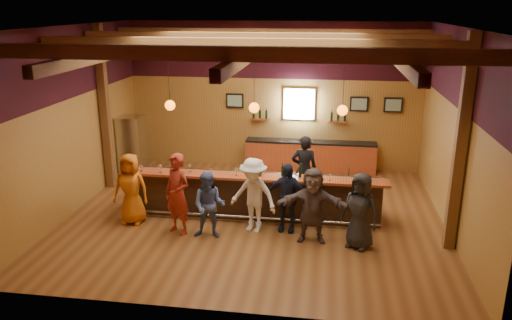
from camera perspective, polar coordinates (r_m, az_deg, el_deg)
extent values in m
plane|color=brown|center=(12.32, -0.20, -6.42)|extent=(9.00, 9.00, 0.00)
cube|color=olive|center=(15.48, 2.00, 7.26)|extent=(9.00, 0.04, 4.50)
cube|color=olive|center=(7.83, -4.57, -3.06)|extent=(9.00, 0.04, 4.50)
cube|color=olive|center=(13.03, -20.24, 4.25)|extent=(0.04, 8.00, 4.50)
cube|color=olive|center=(11.81, 21.94, 2.78)|extent=(0.04, 8.00, 4.50)
cube|color=brown|center=(11.28, -0.23, 14.99)|extent=(9.00, 8.00, 0.04)
cube|color=#330E16|center=(15.27, 2.05, 12.43)|extent=(9.00, 0.01, 1.70)
cube|color=#330E16|center=(12.80, -20.83, 10.35)|extent=(0.01, 8.00, 1.70)
cube|color=#330E16|center=(11.57, 22.63, 9.51)|extent=(0.01, 8.00, 1.70)
cube|color=brown|center=(14.27, -16.91, 5.65)|extent=(0.22, 0.22, 4.50)
cube|color=brown|center=(10.84, 22.32, 1.50)|extent=(0.22, 0.22, 4.50)
cube|color=brown|center=(8.35, -3.36, 12.03)|extent=(8.80, 0.20, 0.25)
cube|color=brown|center=(10.31, -1.08, 13.08)|extent=(8.80, 0.20, 0.25)
cube|color=brown|center=(12.28, 0.49, 13.79)|extent=(8.80, 0.20, 0.25)
cube|color=brown|center=(14.26, 1.62, 14.29)|extent=(8.80, 0.20, 0.25)
cube|color=brown|center=(12.13, -14.71, 12.00)|extent=(0.18, 7.80, 0.22)
cube|color=brown|center=(11.31, -0.23, 12.20)|extent=(0.18, 7.80, 0.22)
cube|color=brown|center=(11.27, 15.37, 11.58)|extent=(0.18, 7.80, 0.22)
cube|color=black|center=(12.12, -0.21, -4.15)|extent=(6.00, 0.60, 1.05)
cube|color=#983B1B|center=(11.76, -0.34, -1.95)|extent=(6.30, 0.50, 0.06)
cube|color=black|center=(12.33, 0.05, -1.77)|extent=(6.00, 0.48, 0.05)
cube|color=black|center=(12.49, 0.05, -3.83)|extent=(6.00, 0.48, 0.90)
cube|color=silver|center=(12.23, 9.37, -2.40)|extent=(0.45, 0.40, 0.14)
cube|color=silver|center=(12.26, 11.71, -2.49)|extent=(0.45, 0.40, 0.14)
cylinder|color=silver|center=(11.88, -0.51, -6.57)|extent=(6.00, 0.06, 0.06)
cube|color=#983B1B|center=(15.54, 6.22, 0.38)|extent=(4.00, 0.50, 0.90)
cube|color=black|center=(15.41, 6.27, 2.07)|extent=(4.00, 0.52, 0.05)
cube|color=silver|center=(15.40, 4.95, 6.40)|extent=(0.95, 0.08, 0.95)
cube|color=white|center=(15.35, 4.94, 6.36)|extent=(0.78, 0.01, 0.78)
cube|color=black|center=(15.62, -2.44, 6.79)|extent=(0.55, 0.04, 0.45)
cube|color=silver|center=(15.60, -2.45, 6.78)|extent=(0.45, 0.01, 0.35)
cube|color=black|center=(15.38, 11.70, 6.28)|extent=(0.55, 0.04, 0.45)
cube|color=silver|center=(15.36, 11.70, 6.26)|extent=(0.45, 0.01, 0.35)
cube|color=black|center=(15.47, 15.41, 6.08)|extent=(0.55, 0.04, 0.45)
cube|color=silver|center=(15.45, 15.42, 6.06)|extent=(0.45, 0.01, 0.35)
cube|color=#983B1B|center=(15.55, 0.46, 4.69)|extent=(0.60, 0.18, 0.04)
cylinder|color=black|center=(15.54, -0.28, 5.25)|extent=(0.07, 0.07, 0.26)
cylinder|color=black|center=(15.52, 0.46, 5.23)|extent=(0.07, 0.07, 0.26)
cylinder|color=black|center=(15.49, 1.19, 5.20)|extent=(0.07, 0.07, 0.26)
cube|color=#983B1B|center=(15.41, 9.35, 4.34)|extent=(0.60, 0.18, 0.04)
cylinder|color=black|center=(15.38, 8.63, 4.92)|extent=(0.07, 0.07, 0.26)
cylinder|color=black|center=(15.38, 9.38, 4.88)|extent=(0.07, 0.07, 0.26)
cylinder|color=black|center=(15.38, 10.13, 4.85)|extent=(0.07, 0.07, 0.26)
cylinder|color=black|center=(11.85, -9.96, 9.14)|extent=(0.01, 0.01, 1.25)
sphere|color=#EF5D0B|center=(11.95, -9.80, 6.18)|extent=(0.24, 0.24, 0.24)
cylinder|color=black|center=(11.39, -0.22, 9.07)|extent=(0.01, 0.01, 1.25)
sphere|color=#EF5D0B|center=(11.50, -0.22, 5.99)|extent=(0.24, 0.24, 0.24)
cylinder|color=black|center=(11.27, 10.01, 8.72)|extent=(0.01, 0.01, 1.25)
sphere|color=#EF5D0B|center=(11.38, 9.84, 5.61)|extent=(0.24, 0.24, 0.24)
cube|color=silver|center=(15.46, -13.95, 1.60)|extent=(0.70, 0.70, 1.80)
imported|color=#CB6413|center=(12.02, -14.11, -3.21)|extent=(0.84, 0.55, 1.70)
imported|color=#9F2B1C|center=(11.26, -8.97, -3.88)|extent=(0.81, 0.71, 1.86)
imported|color=#4E619C|center=(11.02, -5.37, -5.19)|extent=(0.74, 0.58, 1.52)
imported|color=white|center=(11.23, -0.31, -4.05)|extent=(1.27, 0.98, 1.74)
imported|color=#1B2137|center=(11.30, 3.53, -4.29)|extent=(0.99, 0.51, 1.61)
imported|color=#5E4D4B|center=(10.85, 6.45, -5.15)|extent=(1.56, 0.51, 1.67)
imported|color=#242426|center=(10.74, 11.81, -5.71)|extent=(0.96, 0.85, 1.66)
imported|color=black|center=(12.85, 5.52, -1.13)|extent=(0.68, 0.46, 1.81)
cylinder|color=olive|center=(11.79, 0.13, -1.15)|extent=(0.21, 0.21, 0.23)
cylinder|color=black|center=(11.72, 3.05, -1.27)|extent=(0.07, 0.07, 0.23)
cylinder|color=black|center=(11.68, 3.07, -0.55)|extent=(0.02, 0.02, 0.08)
cylinder|color=black|center=(11.66, 5.04, -1.36)|extent=(0.07, 0.07, 0.26)
cylinder|color=black|center=(11.61, 5.07, -0.55)|extent=(0.03, 0.03, 0.09)
cylinder|color=silver|center=(12.37, -12.97, -1.25)|extent=(0.06, 0.06, 0.01)
cylinder|color=silver|center=(12.36, -12.98, -1.03)|extent=(0.01, 0.01, 0.09)
sphere|color=silver|center=(12.33, -13.01, -0.70)|extent=(0.07, 0.07, 0.07)
cylinder|color=silver|center=(12.19, -10.87, -1.38)|extent=(0.08, 0.08, 0.01)
cylinder|color=silver|center=(12.18, -10.89, -1.12)|extent=(0.01, 0.01, 0.11)
sphere|color=silver|center=(12.15, -10.91, -0.72)|extent=(0.09, 0.09, 0.09)
cylinder|color=silver|center=(12.11, -7.57, -1.34)|extent=(0.07, 0.07, 0.01)
cylinder|color=silver|center=(12.09, -7.58, -1.09)|extent=(0.01, 0.01, 0.11)
sphere|color=silver|center=(12.07, -7.59, -0.70)|extent=(0.08, 0.08, 0.08)
cylinder|color=silver|center=(11.89, -5.16, -1.63)|extent=(0.06, 0.06, 0.01)
cylinder|color=silver|center=(11.87, -5.17, -1.41)|extent=(0.01, 0.01, 0.09)
sphere|color=silver|center=(11.85, -5.18, -1.08)|extent=(0.07, 0.07, 0.07)
cylinder|color=silver|center=(11.78, -2.26, -1.74)|extent=(0.07, 0.07, 0.01)
cylinder|color=silver|center=(11.76, -2.26, -1.49)|extent=(0.01, 0.01, 0.10)
sphere|color=silver|center=(11.74, -2.27, -1.09)|extent=(0.08, 0.08, 0.08)
cylinder|color=silver|center=(11.58, 4.45, -2.13)|extent=(0.06, 0.06, 0.01)
cylinder|color=silver|center=(11.57, 4.46, -1.91)|extent=(0.01, 0.01, 0.09)
sphere|color=silver|center=(11.54, 4.47, -1.57)|extent=(0.07, 0.07, 0.07)
cylinder|color=silver|center=(11.70, 6.08, -1.98)|extent=(0.08, 0.08, 0.01)
cylinder|color=silver|center=(11.68, 6.09, -1.70)|extent=(0.01, 0.01, 0.11)
sphere|color=silver|center=(11.65, 6.10, -1.28)|extent=(0.09, 0.09, 0.09)
cylinder|color=silver|center=(11.57, 8.44, -2.30)|extent=(0.06, 0.06, 0.01)
cylinder|color=silver|center=(11.55, 8.45, -2.07)|extent=(0.01, 0.01, 0.09)
sphere|color=silver|center=(11.53, 8.47, -1.72)|extent=(0.07, 0.07, 0.07)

